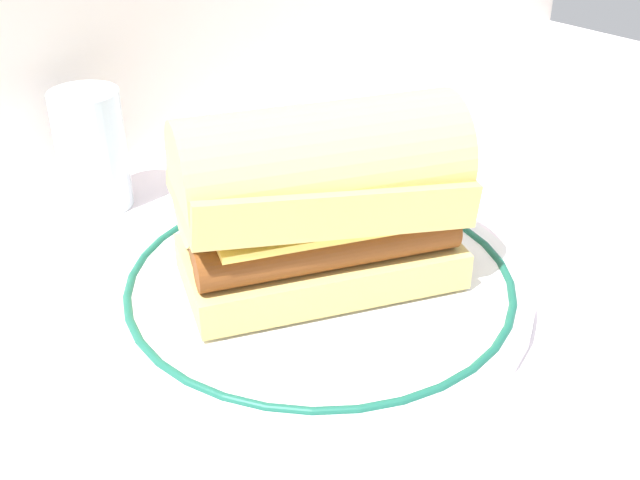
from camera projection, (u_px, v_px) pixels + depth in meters
The scene contains 4 objects.
ground_plane at pixel (344, 325), 0.54m from camera, with size 1.50×1.50×0.00m, color white.
plate at pixel (320, 285), 0.57m from camera, with size 0.30×0.30×0.01m.
sausage_sandwich at pixel (320, 197), 0.53m from camera, with size 0.21×0.16×0.13m.
drinking_glass at pixel (93, 158), 0.66m from camera, with size 0.06×0.06×0.10m.
Camera 1 is at (-0.31, -0.30, 0.33)m, focal length 44.68 mm.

